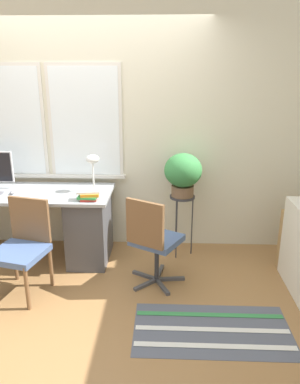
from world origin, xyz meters
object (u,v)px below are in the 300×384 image
at_px(desk_chair_wooden, 22,245).
at_px(potted_plant, 183,172).
at_px(desk_lamp, 93,164).
at_px(book_stack, 89,195).
at_px(mouse, 12,193).
at_px(plant_stand, 182,203).
at_px(office_chair_swivel, 153,239).

distance_m(desk_chair_wooden, potted_plant, 1.75).
bearing_deg(desk_chair_wooden, potted_plant, 41.47).
bearing_deg(desk_chair_wooden, desk_lamp, 65.01).
bearing_deg(book_stack, mouse, 170.33).
height_order(mouse, plant_stand, mouse).
bearing_deg(book_stack, office_chair_swivel, -23.18).
bearing_deg(desk_lamp, mouse, -170.76).
relative_size(desk_lamp, book_stack, 1.70).
bearing_deg(desk_chair_wooden, plant_stand, 41.47).
relative_size(desk_lamp, plant_stand, 0.57).
xyz_separation_m(mouse, book_stack, (0.82, -0.14, 0.03)).
distance_m(desk_chair_wooden, plant_stand, 1.68).
relative_size(office_chair_swivel, plant_stand, 1.30).
bearing_deg(mouse, desk_lamp, 9.24).
height_order(mouse, desk_lamp, desk_lamp).
distance_m(book_stack, office_chair_swivel, 0.77).
distance_m(desk_lamp, book_stack, 0.37).
bearing_deg(office_chair_swivel, book_stack, 6.21).
relative_size(mouse, desk_chair_wooden, 0.08).
relative_size(desk_lamp, potted_plant, 0.84).
xyz_separation_m(book_stack, potted_plant, (0.93, 0.37, 0.14)).
distance_m(mouse, desk_chair_wooden, 0.69).
bearing_deg(book_stack, desk_lamp, 90.08).
bearing_deg(office_chair_swivel, potted_plant, -85.00).
height_order(book_stack, potted_plant, potted_plant).
relative_size(desk_chair_wooden, plant_stand, 1.25).
relative_size(mouse, potted_plant, 0.15).
bearing_deg(plant_stand, desk_chair_wooden, -152.21).
xyz_separation_m(desk_lamp, book_stack, (0.00, -0.27, -0.25)).
xyz_separation_m(desk_chair_wooden, office_chair_swivel, (1.19, 0.14, 0.02)).
xyz_separation_m(desk_lamp, potted_plant, (0.94, 0.10, -0.11)).
relative_size(book_stack, plant_stand, 0.33).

